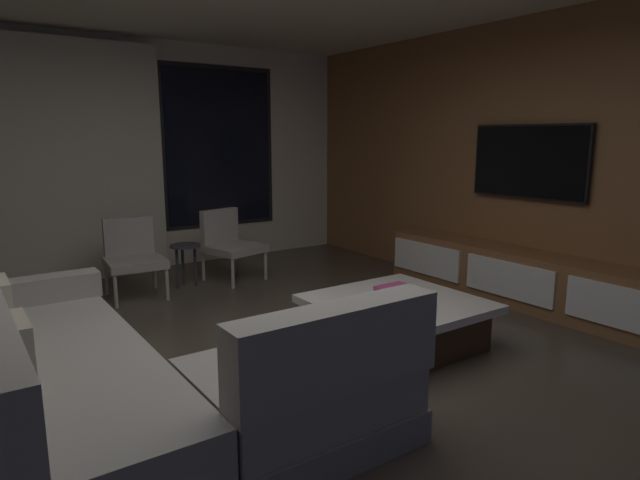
# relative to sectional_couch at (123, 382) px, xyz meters

# --- Properties ---
(floor) EXTENTS (9.20, 9.20, 0.00)m
(floor) POSITION_rel_sectional_couch_xyz_m (0.96, 0.05, -0.29)
(floor) COLOR #473D33
(back_wall_with_window) EXTENTS (6.60, 0.30, 2.70)m
(back_wall_with_window) POSITION_rel_sectional_couch_xyz_m (0.90, 3.66, 1.05)
(back_wall_with_window) COLOR beige
(back_wall_with_window) RESTS_ON floor
(media_wall) EXTENTS (0.12, 7.80, 2.70)m
(media_wall) POSITION_rel_sectional_couch_xyz_m (4.02, 0.05, 1.06)
(media_wall) COLOR brown
(media_wall) RESTS_ON floor
(sectional_couch) EXTENTS (1.98, 2.50, 0.82)m
(sectional_couch) POSITION_rel_sectional_couch_xyz_m (0.00, 0.00, 0.00)
(sectional_couch) COLOR gray
(sectional_couch) RESTS_ON floor
(coffee_table) EXTENTS (1.16, 1.16, 0.36)m
(coffee_table) POSITION_rel_sectional_couch_xyz_m (2.06, 0.09, -0.10)
(coffee_table) COLOR #472D19
(coffee_table) RESTS_ON floor
(book_stack_on_coffee_table) EXTENTS (0.29, 0.17, 0.06)m
(book_stack_on_coffee_table) POSITION_rel_sectional_couch_xyz_m (2.17, 0.25, 0.10)
(book_stack_on_coffee_table) COLOR #D0C47A
(book_stack_on_coffee_table) RESTS_ON coffee_table
(accent_chair_near_window) EXTENTS (0.66, 0.68, 0.78)m
(accent_chair_near_window) POSITION_rel_sectional_couch_xyz_m (1.88, 2.64, 0.14)
(accent_chair_near_window) COLOR #B2ADA0
(accent_chair_near_window) RESTS_ON floor
(accent_chair_by_curtain) EXTENTS (0.58, 0.60, 0.78)m
(accent_chair_by_curtain) POSITION_rel_sectional_couch_xyz_m (0.80, 2.58, 0.14)
(accent_chair_by_curtain) COLOR #B2ADA0
(accent_chair_by_curtain) RESTS_ON floor
(side_stool) EXTENTS (0.32, 0.32, 0.46)m
(side_stool) POSITION_rel_sectional_couch_xyz_m (1.36, 2.61, 0.08)
(side_stool) COLOR #333338
(side_stool) RESTS_ON floor
(media_console) EXTENTS (0.46, 3.10, 0.52)m
(media_console) POSITION_rel_sectional_couch_xyz_m (3.73, 0.10, -0.04)
(media_console) COLOR brown
(media_console) RESTS_ON floor
(mounted_tv) EXTENTS (0.05, 1.21, 0.70)m
(mounted_tv) POSITION_rel_sectional_couch_xyz_m (3.91, 0.30, 1.06)
(mounted_tv) COLOR black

